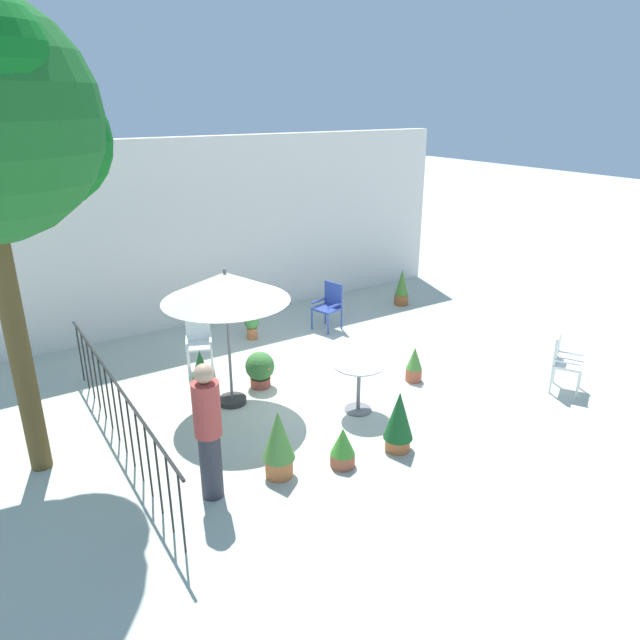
# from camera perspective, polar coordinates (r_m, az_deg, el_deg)

# --- Properties ---
(ground_plane) EXTENTS (60.00, 60.00, 0.00)m
(ground_plane) POSITION_cam_1_polar(r_m,az_deg,el_deg) (9.82, 1.70, -6.08)
(ground_plane) COLOR beige
(villa_facade) EXTENTS (10.61, 0.30, 3.77)m
(villa_facade) POSITION_cam_1_polar(r_m,az_deg,el_deg) (12.57, -8.86, 8.85)
(villa_facade) COLOR white
(villa_facade) RESTS_ON ground
(terrace_railing) EXTENTS (0.03, 5.10, 1.01)m
(terrace_railing) POSITION_cam_1_polar(r_m,az_deg,el_deg) (8.25, -19.29, -7.62)
(terrace_railing) COLOR black
(terrace_railing) RESTS_ON ground
(patio_umbrella_0) EXTENTS (1.89, 1.89, 2.18)m
(patio_umbrella_0) POSITION_cam_1_polar(r_m,az_deg,el_deg) (8.55, -9.26, 3.14)
(patio_umbrella_0) COLOR #2D2D2D
(patio_umbrella_0) RESTS_ON ground
(cafe_table_0) EXTENTS (0.75, 0.75, 0.78)m
(cafe_table_0) POSITION_cam_1_polar(r_m,az_deg,el_deg) (8.74, 3.83, -5.75)
(cafe_table_0) COLOR white
(cafe_table_0) RESTS_ON ground
(patio_chair_0) EXTENTS (0.61, 0.60, 0.94)m
(patio_chair_0) POSITION_cam_1_polar(r_m,az_deg,el_deg) (10.13, 22.76, -3.54)
(patio_chair_0) COLOR white
(patio_chair_0) RESTS_ON ground
(patio_chair_1) EXTENTS (0.57, 0.57, 0.95)m
(patio_chair_1) POSITION_cam_1_polar(r_m,az_deg,el_deg) (10.27, -11.81, -1.92)
(patio_chair_1) COLOR white
(patio_chair_1) RESTS_ON ground
(patio_chair_2) EXTENTS (0.57, 0.58, 0.96)m
(patio_chair_2) POSITION_cam_1_polar(r_m,az_deg,el_deg) (11.88, 0.95, 1.66)
(patio_chair_2) COLOR #334AA2
(patio_chair_2) RESTS_ON ground
(potted_plant_0) EXTENTS (0.48, 0.49, 0.60)m
(potted_plant_0) POSITION_cam_1_polar(r_m,az_deg,el_deg) (9.59, -5.92, -4.73)
(potted_plant_0) COLOR #A24A3B
(potted_plant_0) RESTS_ON ground
(potted_plant_1) EXTENTS (0.41, 0.41, 0.92)m
(potted_plant_1) POSITION_cam_1_polar(r_m,az_deg,el_deg) (7.35, -4.10, -11.86)
(potted_plant_1) COLOR #BD6A3A
(potted_plant_1) RESTS_ON ground
(potted_plant_2) EXTENTS (0.40, 0.40, 0.87)m
(potted_plant_2) POSITION_cam_1_polar(r_m,az_deg,el_deg) (7.91, 7.73, -9.67)
(potted_plant_2) COLOR #B36236
(potted_plant_2) RESTS_ON ground
(potted_plant_3) EXTENTS (0.27, 0.27, 0.61)m
(potted_plant_3) POSITION_cam_1_polar(r_m,az_deg,el_deg) (9.86, 9.23, -4.31)
(potted_plant_3) COLOR #B2563C
(potted_plant_3) RESTS_ON ground
(potted_plant_4) EXTENTS (0.32, 0.32, 0.85)m
(potted_plant_4) POSITION_cam_1_polar(r_m,az_deg,el_deg) (13.45, 8.02, 3.16)
(potted_plant_4) COLOR #9E552B
(potted_plant_4) RESTS_ON ground
(potted_plant_5) EXTENTS (0.32, 0.32, 0.55)m
(potted_plant_5) POSITION_cam_1_polar(r_m,az_deg,el_deg) (7.63, 2.24, -12.37)
(potted_plant_5) COLOR #A0533A
(potted_plant_5) RESTS_ON ground
(potted_plant_6) EXTENTS (0.30, 0.30, 0.51)m
(potted_plant_6) POSITION_cam_1_polar(r_m,az_deg,el_deg) (11.51, -6.71, -0.46)
(potted_plant_6) COLOR #CC7142
(potted_plant_6) RESTS_ON ground
(potted_plant_7) EXTENTS (0.36, 0.36, 0.81)m
(potted_plant_7) POSITION_cam_1_polar(r_m,az_deg,el_deg) (9.37, -11.59, -5.25)
(potted_plant_7) COLOR #CF633F
(potted_plant_7) RESTS_ON ground
(standing_person) EXTENTS (0.42, 0.42, 1.73)m
(standing_person) POSITION_cam_1_polar(r_m,az_deg,el_deg) (6.90, -10.91, -10.56)
(standing_person) COLOR #33333D
(standing_person) RESTS_ON ground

